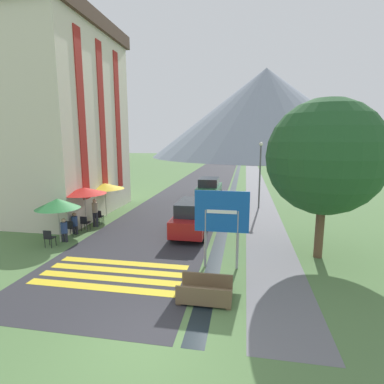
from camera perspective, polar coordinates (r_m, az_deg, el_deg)
The scene contains 24 objects.
ground_plane at distance 27.00m, azimuth 4.94°, elevation -0.82°, with size 160.00×160.00×0.00m, color #517542.
road at distance 37.08m, azimuth 2.49°, elevation 2.17°, with size 6.40×60.00×0.01m.
footpath at distance 36.79m, azimuth 11.95°, elevation 1.90°, with size 2.20×60.00×0.01m.
drainage_channel at distance 36.78m, azimuth 8.22°, elevation 2.01°, with size 0.60×60.00×0.00m.
crosswalk_marking at distance 12.17m, azimuth -14.85°, elevation -14.87°, with size 5.44×2.54×0.01m.
mountain_distant at distance 92.18m, azimuth 13.70°, elevation 14.39°, with size 65.27×65.27×25.03m.
hotel_building at distance 21.90m, azimuth -23.04°, elevation 13.74°, with size 5.62×9.43×12.66m.
road_sign at distance 11.69m, azimuth 5.67°, elevation -4.87°, with size 2.11×0.11×3.12m.
footbridge at distance 10.08m, azimuth 2.52°, elevation -18.64°, with size 1.70×1.10×0.65m.
parked_car_near at distance 16.31m, azimuth 0.10°, elevation -4.72°, with size 1.79×4.59×1.82m.
parked_car_far at distance 25.65m, azimuth 3.29°, elevation 0.70°, with size 1.94×4.26×1.82m.
cafe_chair_nearest at distance 15.80m, azimuth -25.60°, elevation -7.72°, with size 0.40×0.40×0.85m.
cafe_chair_middle at distance 17.77m, azimuth -19.77°, elevation -5.41°, with size 0.40×0.40×0.85m.
cafe_chair_far_left at distance 18.87m, azimuth -17.57°, elevation -4.40°, with size 0.40×0.40×0.85m.
cafe_chair_near_right at distance 17.08m, azimuth -22.13°, elevation -6.18°, with size 0.40×0.40×0.85m.
cafe_chair_far_right at distance 18.93m, azimuth -17.31°, elevation -4.34°, with size 0.40×0.40×0.85m.
cafe_umbrella_front_green at distance 16.00m, azimuth -24.23°, elevation -2.02°, with size 2.11×2.11×2.22m.
cafe_umbrella_middle_red at distance 17.69m, azimuth -19.83°, elevation 0.23°, with size 2.41×2.41×2.42m.
cafe_umbrella_rear_yellow at distance 20.35m, azimuth -16.23°, elevation 1.09°, with size 2.46×2.46×2.23m.
person_seated_far at distance 16.26m, azimuth -23.18°, elevation -6.47°, with size 0.32×0.32×1.22m.
person_seated_near at distance 17.36m, azimuth -21.46°, elevation -5.37°, with size 0.32×0.32×1.19m.
person_standing_terrace at distance 18.30m, azimuth -17.99°, elevation -3.41°, with size 0.32×0.32×1.67m.
streetlamp at distance 22.49m, azimuth 12.84°, elevation 4.26°, with size 0.28×0.28×4.86m.
tree_by_path at distance 13.53m, azimuth 24.02°, elevation 6.09°, with size 4.78×4.78×6.74m.
Camera 1 is at (2.33, -6.42, 5.06)m, focal length 28.00 mm.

